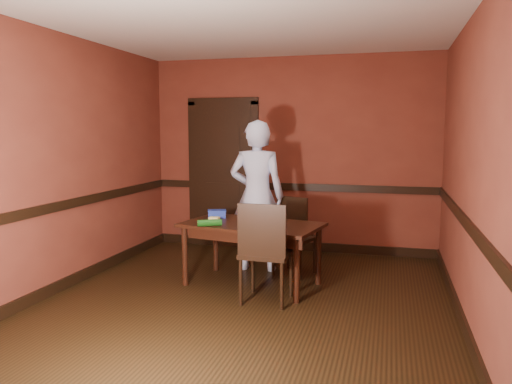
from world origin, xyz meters
The scene contains 22 objects.
floor centered at (0.00, 0.00, 0.00)m, with size 4.00×4.50×0.01m, color black.
ceiling centered at (0.00, 0.00, 2.70)m, with size 4.00×4.50×0.01m, color beige.
wall_back centered at (0.00, 2.25, 1.35)m, with size 4.00×0.02×2.70m, color brown.
wall_front centered at (0.00, -2.25, 1.35)m, with size 4.00×0.02×2.70m, color brown.
wall_left centered at (-2.00, 0.00, 1.35)m, with size 0.02×4.50×2.70m, color brown.
wall_right centered at (2.00, 0.00, 1.35)m, with size 0.02×4.50×2.70m, color brown.
dado_back centered at (0.00, 2.23, 0.90)m, with size 4.00×0.03×0.10m, color black.
dado_left centered at (-1.99, 0.00, 0.90)m, with size 0.03×4.50×0.10m, color black.
dado_right centered at (1.99, 0.00, 0.90)m, with size 0.03×4.50×0.10m, color black.
baseboard_back centered at (0.00, 2.23, 0.06)m, with size 4.00×0.03×0.12m, color black.
baseboard_left centered at (-1.99, 0.00, 0.06)m, with size 0.03×4.50×0.12m, color black.
baseboard_right centered at (1.99, 0.00, 0.06)m, with size 0.03×4.50×0.12m, color black.
door centered at (-1.00, 2.22, 1.09)m, with size 1.05×0.07×2.20m.
dining_table centered at (-0.09, 0.51, 0.34)m, with size 1.46×0.82×0.69m, color black.
chair_far centered at (0.28, 1.04, 0.45)m, with size 0.42×0.42×0.89m, color black, non-canonical shape.
chair_near centered at (0.19, 0.05, 0.50)m, with size 0.47×0.47×1.00m, color black, non-canonical shape.
person centered at (-0.20, 1.12, 0.90)m, with size 0.66×0.43×1.81m, color silver.
sandwich_plate centered at (-0.10, 0.51, 0.70)m, with size 0.25×0.25×0.06m.
sauce_jar centered at (0.25, 0.36, 0.73)m, with size 0.08×0.08×0.09m.
cheese_saucer centered at (-0.53, 0.53, 0.71)m, with size 0.15×0.15×0.05m.
food_tub centered at (-0.58, 0.75, 0.73)m, with size 0.25×0.21×0.09m.
wrapped_veg centered at (-0.47, 0.23, 0.72)m, with size 0.07×0.07×0.26m, color #164D14.
Camera 1 is at (1.34, -4.62, 1.68)m, focal length 35.00 mm.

